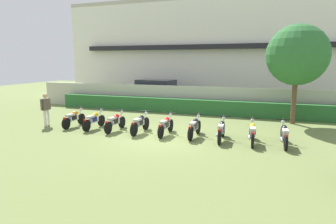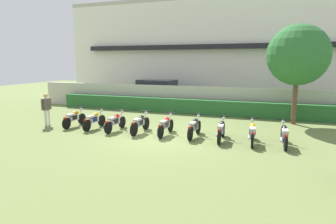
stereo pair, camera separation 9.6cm
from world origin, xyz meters
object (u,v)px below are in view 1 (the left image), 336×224
object	(u,v)px
motorcycle_in_row_7	(252,132)
motorcycle_in_row_6	(221,130)
parked_car	(158,92)
motorcycle_in_row_0	(74,118)
motorcycle_in_row_8	(284,134)
motorcycle_in_row_4	(166,125)
motorcycle_in_row_1	(94,120)
motorcycle_in_row_3	(140,123)
motorcycle_in_row_5	(194,127)
tree_near_inspector	(297,55)
inspector_person	(46,107)
motorcycle_in_row_2	(115,122)

from	to	relation	value
motorcycle_in_row_7	motorcycle_in_row_6	bearing A→B (deg)	85.97
parked_car	motorcycle_in_row_0	distance (m)	8.44
motorcycle_in_row_6	motorcycle_in_row_8	xyz separation A→B (m)	(2.41, 0.07, -0.01)
motorcycle_in_row_4	parked_car	bearing A→B (deg)	23.34
parked_car	motorcycle_in_row_1	size ratio (longest dim) A/B	2.56
motorcycle_in_row_3	motorcycle_in_row_6	size ratio (longest dim) A/B	1.02
motorcycle_in_row_5	motorcycle_in_row_6	distance (m)	1.20
tree_near_inspector	motorcycle_in_row_3	world-z (taller)	tree_near_inspector
motorcycle_in_row_0	inspector_person	bearing A→B (deg)	98.96
motorcycle_in_row_0	motorcycle_in_row_7	distance (m)	8.61
motorcycle_in_row_1	motorcycle_in_row_8	world-z (taller)	motorcycle_in_row_8
motorcycle_in_row_1	motorcycle_in_row_6	world-z (taller)	motorcycle_in_row_6
motorcycle_in_row_2	inspector_person	size ratio (longest dim) A/B	1.14
motorcycle_in_row_8	inspector_person	world-z (taller)	inspector_person
tree_near_inspector	motorcycle_in_row_0	world-z (taller)	tree_near_inspector
motorcycle_in_row_3	motorcycle_in_row_5	distance (m)	2.53
parked_car	motorcycle_in_row_1	world-z (taller)	parked_car
motorcycle_in_row_2	motorcycle_in_row_5	bearing A→B (deg)	-88.05
motorcycle_in_row_3	motorcycle_in_row_8	bearing A→B (deg)	-89.36
motorcycle_in_row_3	motorcycle_in_row_6	xyz separation A→B (m)	(3.71, -0.07, -0.00)
motorcycle_in_row_0	motorcycle_in_row_3	distance (m)	3.68
motorcycle_in_row_2	motorcycle_in_row_3	distance (m)	1.28
motorcycle_in_row_3	motorcycle_in_row_8	xyz separation A→B (m)	(6.12, -0.00, -0.01)
tree_near_inspector	motorcycle_in_row_7	world-z (taller)	tree_near_inspector
motorcycle_in_row_4	inspector_person	bearing A→B (deg)	91.93
motorcycle_in_row_5	inspector_person	size ratio (longest dim) A/B	1.16
motorcycle_in_row_6	inspector_person	distance (m)	8.85
parked_car	motorcycle_in_row_0	world-z (taller)	parked_car
parked_car	inspector_person	world-z (taller)	parked_car
motorcycle_in_row_1	motorcycle_in_row_5	world-z (taller)	motorcycle_in_row_5
motorcycle_in_row_0	motorcycle_in_row_8	world-z (taller)	motorcycle_in_row_8
motorcycle_in_row_4	motorcycle_in_row_8	size ratio (longest dim) A/B	0.97
motorcycle_in_row_4	motorcycle_in_row_8	xyz separation A→B (m)	(4.89, -0.04, 0.00)
motorcycle_in_row_8	parked_car	bearing A→B (deg)	42.07
motorcycle_in_row_5	motorcycle_in_row_7	size ratio (longest dim) A/B	1.00
parked_car	motorcycle_in_row_4	distance (m)	9.13
motorcycle_in_row_7	inspector_person	xyz separation A→B (m)	(-10.06, -0.11, 0.53)
motorcycle_in_row_0	motorcycle_in_row_6	size ratio (longest dim) A/B	0.97
motorcycle_in_row_7	inspector_person	world-z (taller)	inspector_person
motorcycle_in_row_2	motorcycle_in_row_4	distance (m)	2.51
motorcycle_in_row_5	tree_near_inspector	bearing A→B (deg)	-43.10
motorcycle_in_row_1	motorcycle_in_row_0	bearing A→B (deg)	87.46
motorcycle_in_row_0	tree_near_inspector	bearing A→B (deg)	-68.31
motorcycle_in_row_7	motorcycle_in_row_8	xyz separation A→B (m)	(1.19, 0.06, -0.00)
tree_near_inspector	motorcycle_in_row_0	size ratio (longest dim) A/B	2.82
tree_near_inspector	motorcycle_in_row_1	distance (m)	10.67
motorcycle_in_row_5	inspector_person	bearing A→B (deg)	93.11
motorcycle_in_row_3	inspector_person	xyz separation A→B (m)	(-5.13, -0.17, 0.52)
motorcycle_in_row_5	motorcycle_in_row_7	distance (m)	2.42
motorcycle_in_row_1	motorcycle_in_row_6	xyz separation A→B (m)	(6.17, -0.10, 0.01)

